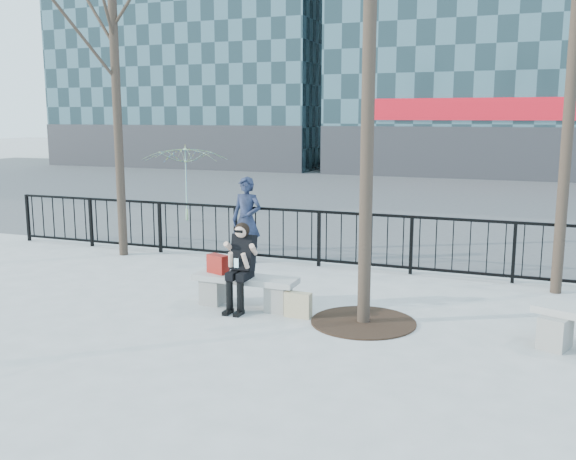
% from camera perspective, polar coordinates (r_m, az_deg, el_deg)
% --- Properties ---
extents(ground, '(120.00, 120.00, 0.00)m').
position_cam_1_polar(ground, '(10.00, -3.81, -6.83)').
color(ground, '#999994').
rests_on(ground, ground).
extents(street_surface, '(60.00, 23.00, 0.01)m').
position_cam_1_polar(street_surface, '(24.19, 11.30, 3.04)').
color(street_surface, '#474747').
rests_on(street_surface, ground).
extents(railing, '(14.00, 0.06, 1.10)m').
position_cam_1_polar(railing, '(12.58, 1.90, -0.69)').
color(railing, black).
rests_on(railing, ground).
extents(tree_left, '(2.80, 2.80, 6.50)m').
position_cam_1_polar(tree_left, '(13.90, -15.31, 17.85)').
color(tree_left, black).
rests_on(tree_left, ground).
extents(tree_grate, '(1.50, 1.50, 0.02)m').
position_cam_1_polar(tree_grate, '(9.30, 6.71, -8.12)').
color(tree_grate, black).
rests_on(tree_grate, ground).
extents(bench_main, '(1.65, 0.46, 0.49)m').
position_cam_1_polar(bench_main, '(9.92, -3.84, -5.16)').
color(bench_main, slate).
rests_on(bench_main, ground).
extents(seated_woman, '(0.50, 0.64, 1.34)m').
position_cam_1_polar(seated_woman, '(9.69, -4.26, -3.29)').
color(seated_woman, black).
rests_on(seated_woman, ground).
extents(handbag, '(0.39, 0.28, 0.29)m').
position_cam_1_polar(handbag, '(10.06, -6.24, -3.02)').
color(handbag, maroon).
rests_on(handbag, bench_main).
extents(shopping_bag, '(0.40, 0.16, 0.37)m').
position_cam_1_polar(shopping_bag, '(9.44, 0.90, -6.67)').
color(shopping_bag, beige).
rests_on(shopping_bag, ground).
extents(standing_man, '(0.65, 0.45, 1.72)m').
position_cam_1_polar(standing_man, '(12.80, -3.69, 0.89)').
color(standing_man, black).
rests_on(standing_man, ground).
extents(vendor_umbrella, '(2.65, 2.69, 2.13)m').
position_cam_1_polar(vendor_umbrella, '(17.98, -9.11, 4.12)').
color(vendor_umbrella, '#E0F235').
rests_on(vendor_umbrella, ground).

